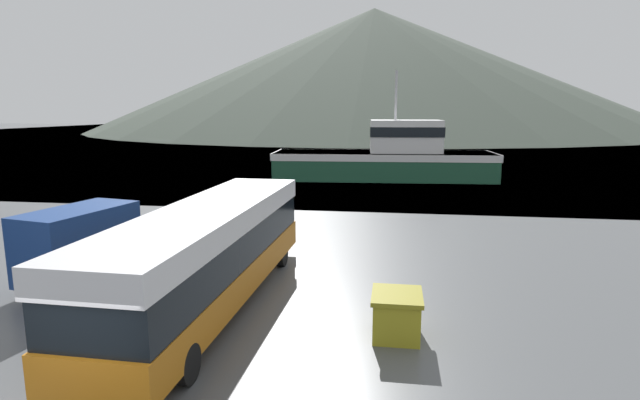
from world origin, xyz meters
name	(u,v)px	position (x,y,z in m)	size (l,w,h in m)	color
water_surface	(376,131)	(0.00, 141.72, 0.00)	(240.00, 240.00, 0.00)	slate
hill_backdrop	(373,70)	(-1.64, 155.13, 18.43)	(169.16, 169.16, 36.86)	#424C42
tour_bus	(210,250)	(0.19, 6.91, 1.74)	(2.78, 12.16, 3.07)	#B26614
delivery_van	(92,241)	(-4.76, 8.62, 1.37)	(2.99, 5.81, 2.62)	navy
fishing_boat	(388,157)	(4.98, 36.59, 1.86)	(19.03, 6.75, 9.13)	#1E5138
storage_bin	(397,315)	(5.69, 5.64, 0.60)	(1.30, 1.48, 1.17)	olive
mooring_bollard	(263,209)	(-1.68, 19.77, 0.42)	(0.35, 0.35, 0.77)	black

